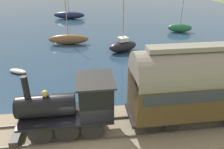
{
  "coord_description": "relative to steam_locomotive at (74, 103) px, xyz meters",
  "views": [
    {
      "loc": [
        -9.14,
        -0.13,
        8.63
      ],
      "look_at": [
        5.64,
        -2.13,
        1.41
      ],
      "focal_mm": 35.0,
      "sensor_mm": 36.0,
      "label": 1
    }
  ],
  "objects": [
    {
      "name": "ground_plane",
      "position": [
        -0.61,
        -0.55,
        -2.35
      ],
      "size": [
        200.0,
        200.0,
        0.0
      ],
      "primitive_type": "plane",
      "color": "#607542"
    },
    {
      "name": "sailboat_navy",
      "position": [
        33.55,
        1.77,
        -1.65
      ],
      "size": [
        2.54,
        6.11,
        6.33
      ],
      "rotation": [
        0.0,
        0.0,
        -0.19
      ],
      "color": "#192347",
      "rests_on": "harbor_water"
    },
    {
      "name": "rowboat_near_shore",
      "position": [
        9.43,
        5.47,
        -2.17
      ],
      "size": [
        1.53,
        1.96,
        0.34
      ],
      "rotation": [
        0.0,
        0.0,
        -0.51
      ],
      "color": "#B7B2A3",
      "rests_on": "harbor_water"
    },
    {
      "name": "rail_embankment",
      "position": [
        0.0,
        -0.55,
        -2.12
      ],
      "size": [
        4.42,
        56.0,
        0.59
      ],
      "color": "gray",
      "rests_on": "ground"
    },
    {
      "name": "steam_locomotive",
      "position": [
        0.0,
        0.0,
        0.0
      ],
      "size": [
        2.29,
        5.38,
        3.45
      ],
      "color": "black",
      "rests_on": "rail_embankment"
    },
    {
      "name": "rowboat_off_pier",
      "position": [
        9.19,
        -8.71,
        -2.18
      ],
      "size": [
        1.22,
        2.35,
        0.33
      ],
      "rotation": [
        0.0,
        0.0,
        -0.09
      ],
      "color": "beige",
      "rests_on": "harbor_water"
    },
    {
      "name": "harbor_water",
      "position": [
        42.51,
        -0.55,
        -2.35
      ],
      "size": [
        80.0,
        80.0,
        0.01
      ],
      "color": "navy",
      "rests_on": "ground"
    },
    {
      "name": "sailboat_brown",
      "position": [
        17.5,
        1.2,
        -1.7
      ],
      "size": [
        1.55,
        5.12,
        5.7
      ],
      "rotation": [
        0.0,
        0.0,
        -0.09
      ],
      "color": "brown",
      "rests_on": "harbor_water"
    },
    {
      "name": "sailboat_green",
      "position": [
        21.26,
        -15.2,
        -1.66
      ],
      "size": [
        2.05,
        3.75,
        8.22
      ],
      "rotation": [
        0.0,
        0.0,
        -0.24
      ],
      "color": "#236B42",
      "rests_on": "harbor_water"
    },
    {
      "name": "passenger_coach",
      "position": [
        0.0,
        -6.93,
        0.74
      ],
      "size": [
        2.55,
        8.04,
        4.64
      ],
      "color": "black",
      "rests_on": "rail_embankment"
    },
    {
      "name": "sailboat_black",
      "position": [
        13.87,
        -5.13,
        -1.64
      ],
      "size": [
        2.8,
        3.86,
        8.03
      ],
      "rotation": [
        0.0,
        0.0,
        0.38
      ],
      "color": "black",
      "rests_on": "harbor_water"
    }
  ]
}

